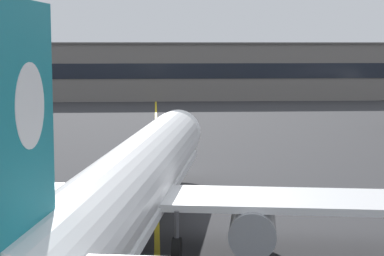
# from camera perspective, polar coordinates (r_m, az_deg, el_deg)

# --- Properties ---
(taxiway_centreline) EXTENTS (2.18, 179.99, 0.01)m
(taxiway_centreline) POSITION_cam_1_polar(r_m,az_deg,el_deg) (51.56, -2.94, -4.80)
(taxiway_centreline) COLOR yellow
(taxiway_centreline) RESTS_ON ground
(airliner_foreground) EXTENTS (32.36, 41.38, 11.65)m
(airliner_foreground) POSITION_cam_1_polar(r_m,az_deg,el_deg) (35.03, -5.16, -4.78)
(airliner_foreground) COLOR white
(airliner_foreground) RESTS_ON ground
(terminal_building) EXTENTS (147.19, 12.40, 10.87)m
(terminal_building) POSITION_cam_1_polar(r_m,az_deg,el_deg) (133.29, -5.04, 4.71)
(terminal_building) COLOR slate
(terminal_building) RESTS_ON ground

